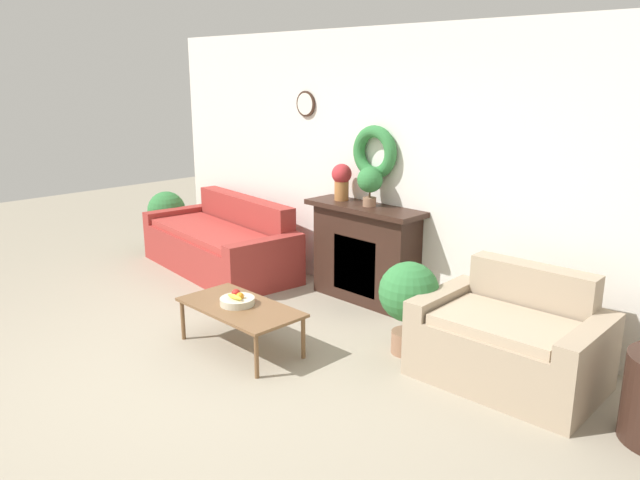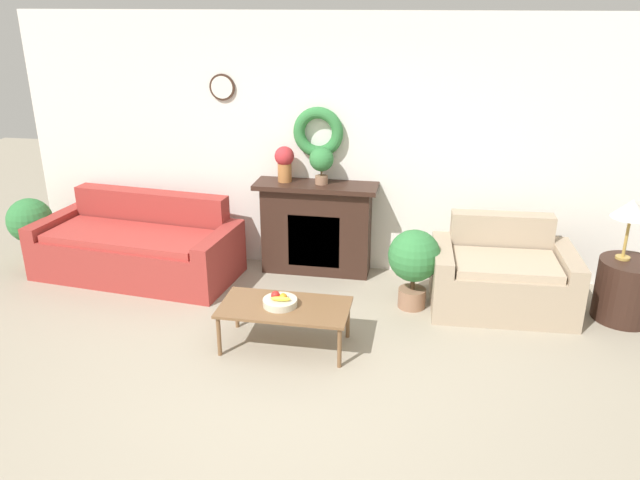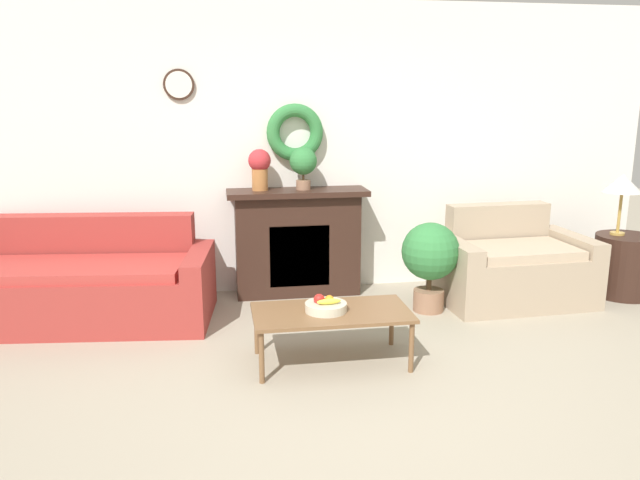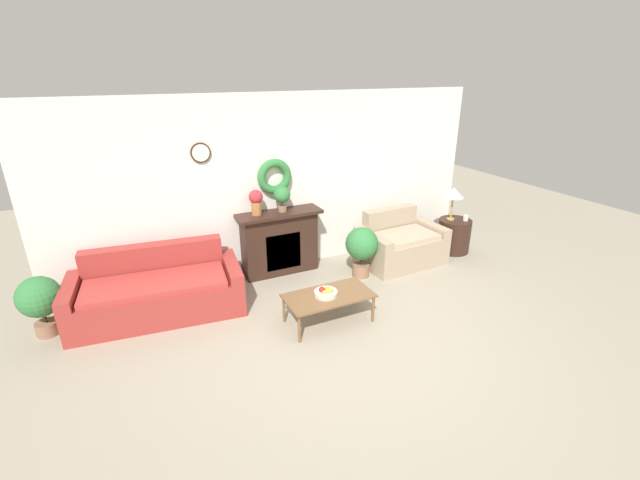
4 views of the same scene
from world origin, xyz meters
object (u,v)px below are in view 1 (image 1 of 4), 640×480
loveseat_right (510,342)px  potted_plant_floor_by_loveseat (409,297)px  fireplace (365,253)px  coffee_table (240,309)px  potted_plant_on_mantel (370,182)px  vase_on_mantel_left (342,179)px  potted_plant_floor_by_couch (167,213)px  fruit_bowl (237,300)px  couch_left (222,245)px

loveseat_right → potted_plant_floor_by_loveseat: (-0.84, -0.16, 0.18)m
fireplace → coffee_table: bearing=-89.0°
fireplace → potted_plant_on_mantel: bearing=-14.0°
coffee_table → potted_plant_on_mantel: (0.03, 1.60, 0.89)m
fireplace → vase_on_mantel_left: bearing=179.0°
fireplace → potted_plant_floor_by_couch: fireplace is taller
potted_plant_floor_by_couch → fireplace: bearing=6.5°
potted_plant_on_mantel → potted_plant_floor_by_couch: bearing=-173.9°
coffee_table → fruit_bowl: fruit_bowl is taller
coffee_table → potted_plant_floor_by_loveseat: (1.04, 0.94, 0.14)m
coffee_table → potted_plant_on_mantel: potted_plant_on_mantel is taller
couch_left → vase_on_mantel_left: (1.53, 0.42, 0.91)m
potted_plant_on_mantel → couch_left: bearing=-168.2°
potted_plant_on_mantel → fireplace: bearing=166.0°
fireplace → fruit_bowl: fireplace is taller
couch_left → coffee_table: (1.90, -1.19, 0.05)m
fireplace → potted_plant_floor_by_couch: bearing=-173.5°
loveseat_right → couch_left: bearing=175.9°
loveseat_right → potted_plant_floor_by_couch: size_ratio=1.79×
fireplace → vase_on_mantel_left: 0.79m
coffee_table → couch_left: bearing=147.9°
couch_left → potted_plant_on_mantel: (1.93, 0.40, 0.94)m
couch_left → potted_plant_on_mantel: bearing=18.0°
fruit_bowl → potted_plant_on_mantel: bearing=87.5°
fireplace → potted_plant_floor_by_loveseat: bearing=-32.3°
coffee_table → potted_plant_floor_by_loveseat: 1.41m
vase_on_mantel_left → couch_left: bearing=-164.6°
potted_plant_on_mantel → potted_plant_floor_by_loveseat: size_ratio=0.49×
coffee_table → potted_plant_on_mantel: bearing=89.0°
fruit_bowl → vase_on_mantel_left: (-0.33, 1.61, 0.79)m
potted_plant_floor_by_couch → vase_on_mantel_left: bearing=7.4°
fireplace → potted_plant_floor_by_couch: (-3.16, -0.36, -0.03)m
couch_left → vase_on_mantel_left: 1.83m
fruit_bowl → potted_plant_on_mantel: potted_plant_on_mantel is taller
potted_plant_on_mantel → potted_plant_floor_by_loveseat: (1.01, -0.66, -0.75)m
potted_plant_floor_by_couch → potted_plant_on_mantel: bearing=6.1°
loveseat_right → potted_plant_floor_by_loveseat: size_ratio=1.73×
fireplace → couch_left: size_ratio=0.58×
vase_on_mantel_left → potted_plant_on_mantel: 0.40m
vase_on_mantel_left → potted_plant_floor_by_couch: bearing=-172.6°
coffee_table → potted_plant_on_mantel: 1.83m
couch_left → potted_plant_floor_by_loveseat: (2.94, -0.26, 0.19)m
loveseat_right → fruit_bowl: bearing=-152.9°
vase_on_mantel_left → loveseat_right: bearing=-13.0°
potted_plant_floor_by_couch → potted_plant_floor_by_loveseat: size_ratio=0.97×
loveseat_right → potted_plant_floor_by_couch: loveseat_right is taller
vase_on_mantel_left → fruit_bowl: bearing=-78.5°
potted_plant_floor_by_couch → potted_plant_floor_by_loveseat: 4.24m
fireplace → potted_plant_floor_by_loveseat: (1.07, -0.67, -0.01)m
fireplace → potted_plant_floor_by_couch: size_ratio=1.70×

